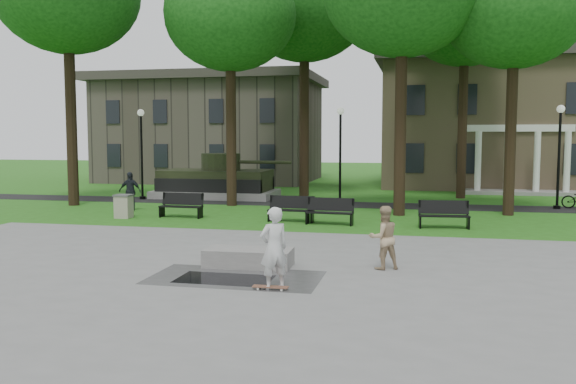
# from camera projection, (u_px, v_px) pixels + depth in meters

# --- Properties ---
(ground) EXTENTS (120.00, 120.00, 0.00)m
(ground) POSITION_uv_depth(u_px,v_px,m) (270.00, 248.00, 18.14)
(ground) COLOR #245814
(ground) RESTS_ON ground
(plaza) EXTENTS (22.00, 16.00, 0.02)m
(plaza) POSITION_uv_depth(u_px,v_px,m) (215.00, 288.00, 13.27)
(plaza) COLOR gray
(plaza) RESTS_ON ground
(footpath) EXTENTS (44.00, 2.60, 0.01)m
(footpath) POSITION_uv_depth(u_px,v_px,m) (329.00, 204.00, 29.81)
(footpath) COLOR black
(footpath) RESTS_ON ground
(building_right) EXTENTS (17.00, 12.00, 8.60)m
(building_right) POSITION_uv_depth(u_px,v_px,m) (507.00, 121.00, 40.93)
(building_right) COLOR #9E8460
(building_right) RESTS_ON ground
(building_left) EXTENTS (15.00, 10.00, 7.20)m
(building_left) POSITION_uv_depth(u_px,v_px,m) (213.00, 133.00, 45.92)
(building_left) COLOR #4C443D
(building_left) RESTS_ON ground
(tree_1) EXTENTS (6.20, 6.20, 11.63)m
(tree_1) POSITION_uv_depth(u_px,v_px,m) (230.00, 16.00, 28.49)
(tree_1) COLOR black
(tree_1) RESTS_ON ground
(tree_3) EXTENTS (6.00, 6.00, 11.19)m
(tree_3) POSITION_uv_depth(u_px,v_px,m) (515.00, 7.00, 24.91)
(tree_3) COLOR black
(tree_3) RESTS_ON ground
(tree_4) EXTENTS (7.20, 7.20, 13.50)m
(tree_4) POSITION_uv_depth(u_px,v_px,m) (304.00, 6.00, 33.19)
(tree_4) COLOR black
(tree_4) RESTS_ON ground
(tree_5) EXTENTS (6.40, 6.40, 12.44)m
(tree_5) POSITION_uv_depth(u_px,v_px,m) (465.00, 15.00, 31.94)
(tree_5) COLOR black
(tree_5) RESTS_ON ground
(lamp_left) EXTENTS (0.36, 0.36, 4.73)m
(lamp_left) POSITION_uv_depth(u_px,v_px,m) (141.00, 146.00, 31.96)
(lamp_left) COLOR black
(lamp_left) RESTS_ON ground
(lamp_mid) EXTENTS (0.36, 0.36, 4.73)m
(lamp_mid) POSITION_uv_depth(u_px,v_px,m) (340.00, 147.00, 29.75)
(lamp_mid) COLOR black
(lamp_mid) RESTS_ON ground
(lamp_right) EXTENTS (0.36, 0.36, 4.73)m
(lamp_right) POSITION_uv_depth(u_px,v_px,m) (559.00, 148.00, 27.64)
(lamp_right) COLOR black
(lamp_right) RESTS_ON ground
(tank_monument) EXTENTS (7.45, 3.40, 2.40)m
(tank_monument) POSITION_uv_depth(u_px,v_px,m) (217.00, 182.00, 33.05)
(tank_monument) COLOR gray
(tank_monument) RESTS_ON ground
(puddle) EXTENTS (2.20, 1.20, 0.00)m
(puddle) POSITION_uv_depth(u_px,v_px,m) (224.00, 279.00, 14.09)
(puddle) COLOR black
(puddle) RESTS_ON plaza
(concrete_block) EXTENTS (2.23, 1.06, 0.45)m
(concrete_block) POSITION_uv_depth(u_px,v_px,m) (249.00, 257.00, 15.47)
(concrete_block) COLOR gray
(concrete_block) RESTS_ON plaza
(skateboard) EXTENTS (0.78, 0.22, 0.07)m
(skateboard) POSITION_uv_depth(u_px,v_px,m) (270.00, 288.00, 13.11)
(skateboard) COLOR brown
(skateboard) RESTS_ON plaza
(skateboarder) EXTENTS (0.78, 0.74, 1.79)m
(skateboarder) POSITION_uv_depth(u_px,v_px,m) (274.00, 248.00, 13.09)
(skateboarder) COLOR silver
(skateboarder) RESTS_ON plaza
(friend_watching) EXTENTS (0.96, 0.88, 1.58)m
(friend_watching) POSITION_uv_depth(u_px,v_px,m) (384.00, 238.00, 15.10)
(friend_watching) COLOR tan
(friend_watching) RESTS_ON plaza
(pedestrian_walker) EXTENTS (1.04, 0.48, 1.73)m
(pedestrian_walker) POSITION_uv_depth(u_px,v_px,m) (130.00, 191.00, 27.25)
(pedestrian_walker) COLOR black
(pedestrian_walker) RESTS_ON ground
(park_bench_0) EXTENTS (1.82, 0.60, 1.00)m
(park_bench_0) POSITION_uv_depth(u_px,v_px,m) (182.00, 205.00, 24.97)
(park_bench_0) COLOR black
(park_bench_0) RESTS_ON ground
(park_bench_1) EXTENTS (1.81, 0.58, 1.00)m
(park_bench_1) POSITION_uv_depth(u_px,v_px,m) (291.00, 208.00, 23.72)
(park_bench_1) COLOR black
(park_bench_1) RESTS_ON ground
(park_bench_2) EXTENTS (1.83, 0.64, 1.00)m
(park_bench_2) POSITION_uv_depth(u_px,v_px,m) (330.00, 211.00, 22.94)
(park_bench_2) COLOR black
(park_bench_2) RESTS_ON ground
(park_bench_3) EXTENTS (1.83, 0.68, 1.00)m
(park_bench_3) POSITION_uv_depth(u_px,v_px,m) (444.00, 214.00, 22.02)
(park_bench_3) COLOR black
(park_bench_3) RESTS_ON ground
(trash_bin) EXTENTS (0.69, 0.69, 0.96)m
(trash_bin) POSITION_uv_depth(u_px,v_px,m) (124.00, 206.00, 24.79)
(trash_bin) COLOR #A39C86
(trash_bin) RESTS_ON ground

